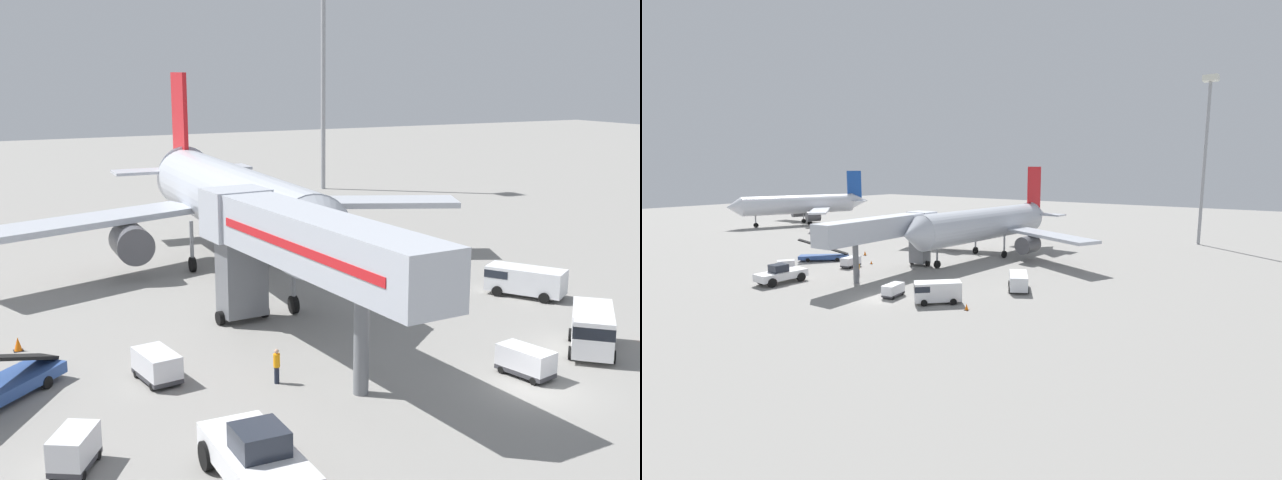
{
  "view_description": "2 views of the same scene",
  "coord_description": "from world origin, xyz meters",
  "views": [
    {
      "loc": [
        -24.45,
        -25.82,
        14.34
      ],
      "look_at": [
        -1.56,
        18.92,
        3.6
      ],
      "focal_mm": 44.79,
      "sensor_mm": 36.0,
      "label": 1
    },
    {
      "loc": [
        35.87,
        -33.05,
        13.71
      ],
      "look_at": [
        -1.75,
        17.36,
        4.1
      ],
      "focal_mm": 26.11,
      "sensor_mm": 36.0,
      "label": 2
    }
  ],
  "objects": [
    {
      "name": "safety_cone_charlie",
      "position": [
        -20.5,
        16.43,
        0.37
      ],
      "size": [
        0.49,
        0.49,
        0.75
      ],
      "color": "black",
      "rests_on": "ground"
    },
    {
      "name": "jet_bridge",
      "position": [
        -7.78,
        9.27,
        5.84
      ],
      "size": [
        4.48,
        19.93,
        7.7
      ],
      "color": "#B2B7C1",
      "rests_on": "ground"
    },
    {
      "name": "service_van_mid_center",
      "position": [
        5.9,
        2.67,
        1.28
      ],
      "size": [
        4.79,
        4.83,
        2.25
      ],
      "color": "white",
      "rests_on": "ground"
    },
    {
      "name": "belt_loader_truck",
      "position": [
        -22.17,
        9.76,
        0.78
      ],
      "size": [
        6.63,
        6.27,
        3.35
      ],
      "color": "#2D4C8E",
      "rests_on": "ground"
    },
    {
      "name": "baggage_cart_outer_left",
      "position": [
        -15.18,
        9.1,
        0.81
      ],
      "size": [
        1.82,
        2.9,
        1.45
      ],
      "color": "#38383D",
      "rests_on": "ground"
    },
    {
      "name": "ground_plane",
      "position": [
        0.0,
        0.0,
        0.0
      ],
      "size": [
        300.0,
        300.0,
        0.0
      ],
      "primitive_type": "plane",
      "color": "gray"
    },
    {
      "name": "baggage_cart_near_right",
      "position": [
        -20.21,
        2.16,
        0.82
      ],
      "size": [
        2.25,
        2.55,
        1.48
      ],
      "color": "#38383D",
      "rests_on": "ground"
    },
    {
      "name": "airplane_at_gate",
      "position": [
        -4.33,
        27.64,
        5.14
      ],
      "size": [
        37.48,
        35.86,
        14.13
      ],
      "color": "#B7BCC6",
      "rests_on": "ground"
    },
    {
      "name": "safety_cone_bravo",
      "position": [
        9.88,
        2.53,
        0.33
      ],
      "size": [
        0.43,
        0.43,
        0.66
      ],
      "color": "black",
      "rests_on": "ground"
    },
    {
      "name": "service_van_mid_left",
      "position": [
        9.94,
        12.53,
        1.09
      ],
      "size": [
        4.27,
        5.23,
        1.87
      ],
      "color": "white",
      "rests_on": "ground"
    },
    {
      "name": "apron_light_mast",
      "position": [
        20.22,
        60.65,
        20.26
      ],
      "size": [
        2.4,
        2.4,
        29.91
      ],
      "color": "#93969B",
      "rests_on": "ground"
    },
    {
      "name": "safety_cone_alpha",
      "position": [
        -14.5,
        12.3,
        0.26
      ],
      "size": [
        0.34,
        0.34,
        0.53
      ],
      "color": "black",
      "rests_on": "ground"
    },
    {
      "name": "baggage_cart_outer_right",
      "position": [
        0.64,
        1.7,
        0.79
      ],
      "size": [
        1.83,
        2.87,
        1.42
      ],
      "color": "#38383D",
      "rests_on": "ground"
    },
    {
      "name": "ground_crew_worker_foreground",
      "position": [
        -10.29,
        6.28,
        0.89
      ],
      "size": [
        0.37,
        0.37,
        1.68
      ],
      "color": "#1E2333",
      "rests_on": "ground"
    },
    {
      "name": "pushback_tug",
      "position": [
        -14.75,
        -2.04,
        1.09
      ],
      "size": [
        2.86,
        5.95,
        2.34
      ],
      "color": "white",
      "rests_on": "ground"
    },
    {
      "name": "airplane_background",
      "position": [
        -64.93,
        36.13,
        4.96
      ],
      "size": [
        31.93,
        33.99,
        13.27
      ],
      "color": "silver",
      "rests_on": "ground"
    }
  ]
}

